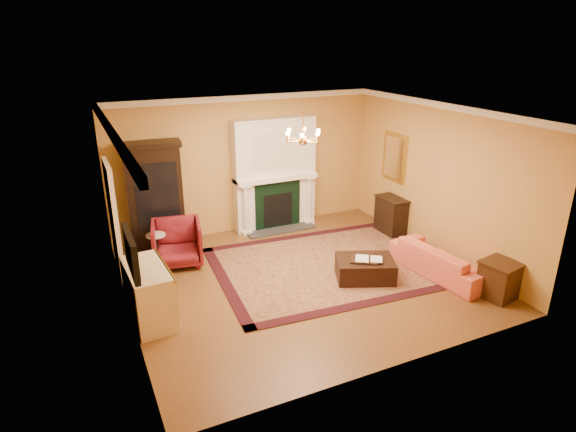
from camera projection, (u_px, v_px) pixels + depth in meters
floor at (301, 279)px, 8.79m from camera, size 6.00×5.50×0.02m
ceiling at (303, 112)px, 7.73m from camera, size 6.00×5.50×0.02m
wall_back at (246, 164)px, 10.60m from camera, size 6.00×0.02×3.00m
wall_front at (402, 267)px, 5.92m from camera, size 6.00×0.02×3.00m
wall_left at (120, 229)px, 7.07m from camera, size 0.02×5.50×3.00m
wall_right at (439, 180)px, 9.45m from camera, size 0.02×5.50×3.00m
fireplace at (275, 176)px, 10.79m from camera, size 1.90×0.70×2.50m
crown_molding at (279, 109)px, 8.56m from camera, size 6.00×5.50×0.12m
doorway at (114, 219)px, 8.70m from camera, size 0.08×1.05×2.10m
tv_panel at (131, 253)px, 6.64m from camera, size 0.09×0.95×0.58m
gilt_mirror at (395, 157)px, 10.57m from camera, size 0.06×0.76×1.05m
chandelier at (303, 137)px, 7.87m from camera, size 0.63×0.55×0.53m
oriental_rug at (329, 265)px, 9.29m from camera, size 4.51×3.51×0.02m
china_cabinet at (156, 199)px, 9.71m from camera, size 1.12×0.62×2.14m
wingback_armchair at (177, 241)px, 9.21m from camera, size 1.06×1.01×0.94m
pedestal_table at (157, 248)px, 9.16m from camera, size 0.36×0.36×0.65m
commode at (149, 294)px, 7.40m from camera, size 0.64×1.23×0.89m
coral_sofa at (442, 255)px, 8.82m from camera, size 0.79×2.01×0.76m
end_table at (499, 281)px, 8.07m from camera, size 0.62×0.62×0.61m
console_table at (391, 216)px, 10.70m from camera, size 0.41×0.71×0.79m
leather_ottoman at (365, 269)px, 8.71m from camera, size 1.22×1.08×0.38m
ottoman_tray at (364, 260)px, 8.59m from camera, size 0.59×0.56×0.03m
book_a at (356, 251)px, 8.52m from camera, size 0.21×0.15×0.31m
book_b at (371, 252)px, 8.51m from camera, size 0.18×0.13×0.28m
topiary_left at (253, 167)px, 10.44m from camera, size 0.17×0.17×0.45m
topiary_right at (307, 161)px, 10.96m from camera, size 0.17×0.17×0.47m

